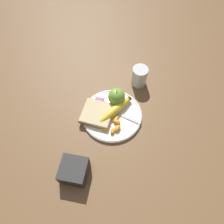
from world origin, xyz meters
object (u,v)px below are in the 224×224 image
at_px(apple, 116,97).
at_px(plate, 112,115).
at_px(banana, 116,110).
at_px(condiment_caddy, 74,170).
at_px(jam_packet, 100,102).
at_px(bread_slice, 97,114).
at_px(juice_glass, 139,77).
at_px(fork, 114,112).

bearing_deg(apple, plate, -95.07).
bearing_deg(banana, condiment_caddy, -109.89).
bearing_deg(apple, jam_packet, -160.64).
bearing_deg(bread_slice, jam_packet, 92.65).
relative_size(juice_glass, condiment_caddy, 0.99).
bearing_deg(fork, apple, -74.36).
height_order(plate, bread_slice, bread_slice).
xyz_separation_m(fork, condiment_caddy, (-0.09, -0.26, 0.02)).
bearing_deg(apple, condiment_caddy, -105.94).
xyz_separation_m(juice_glass, jam_packet, (-0.14, -0.14, -0.02)).
relative_size(banana, bread_slice, 1.23).
distance_m(bread_slice, jam_packet, 0.05).
height_order(juice_glass, jam_packet, juice_glass).
xyz_separation_m(bread_slice, condiment_caddy, (-0.03, -0.23, 0.01)).
bearing_deg(condiment_caddy, banana, 70.11).
bearing_deg(fork, jam_packet, -9.13).
height_order(bread_slice, condiment_caddy, condiment_caddy).
xyz_separation_m(fork, jam_packet, (-0.06, 0.03, 0.01)).
bearing_deg(apple, fork, -90.80).
relative_size(bread_slice, fork, 0.65).
height_order(apple, bread_slice, apple).
height_order(banana, bread_slice, banana).
height_order(plate, condiment_caddy, condiment_caddy).
bearing_deg(condiment_caddy, fork, 71.12).
xyz_separation_m(juice_glass, fork, (-0.08, -0.17, -0.03)).
bearing_deg(plate, fork, 65.97).
relative_size(bread_slice, condiment_caddy, 1.43).
bearing_deg(juice_glass, condiment_caddy, -110.95).
bearing_deg(juice_glass, plate, -113.92).
xyz_separation_m(juice_glass, banana, (-0.07, -0.17, -0.01)).
height_order(plate, apple, apple).
relative_size(juice_glass, jam_packet, 2.25).
distance_m(juice_glass, apple, 0.14).
height_order(apple, fork, apple).
bearing_deg(plate, condiment_caddy, -108.64).
distance_m(apple, banana, 0.05).
bearing_deg(bread_slice, fork, 21.21).
distance_m(apple, condiment_caddy, 0.32).
bearing_deg(jam_packet, plate, -35.30).
distance_m(juice_glass, jam_packet, 0.20).
height_order(bread_slice, fork, bread_slice).
xyz_separation_m(jam_packet, condiment_caddy, (-0.02, -0.29, 0.01)).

